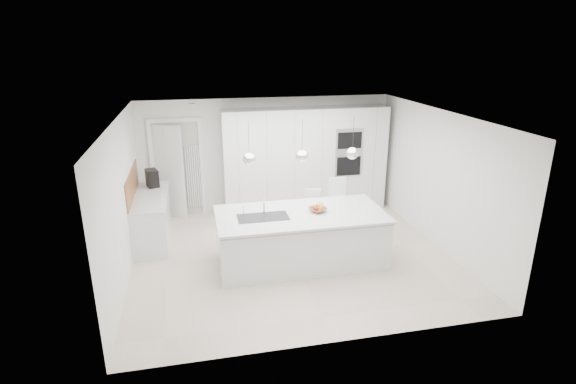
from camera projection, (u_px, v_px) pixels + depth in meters
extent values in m
plane|color=beige|center=(292.00, 255.00, 8.05)|extent=(5.50, 5.50, 0.00)
plane|color=white|center=(267.00, 155.00, 9.96)|extent=(5.50, 0.00, 5.50)
plane|color=white|center=(122.00, 201.00, 7.09)|extent=(0.00, 5.00, 5.00)
plane|color=white|center=(292.00, 116.00, 7.24)|extent=(5.50, 5.50, 0.00)
cube|color=silver|center=(305.00, 160.00, 9.88)|extent=(3.60, 0.60, 2.30)
cube|color=white|center=(166.00, 172.00, 9.52)|extent=(0.76, 0.38, 2.00)
cube|color=silver|center=(152.00, 219.00, 8.53)|extent=(0.60, 1.80, 0.86)
cube|color=silver|center=(150.00, 197.00, 8.38)|extent=(0.62, 1.82, 0.04)
cube|color=#975E31|center=(132.00, 184.00, 8.24)|extent=(0.02, 1.80, 0.50)
cube|color=silver|center=(301.00, 240.00, 7.65)|extent=(2.80, 1.20, 0.86)
cube|color=silver|center=(301.00, 214.00, 7.55)|extent=(2.84, 1.40, 0.04)
cylinder|color=white|center=(264.00, 204.00, 7.52)|extent=(0.02, 0.02, 0.30)
sphere|color=white|center=(249.00, 159.00, 7.01)|extent=(0.20, 0.20, 0.20)
sphere|color=white|center=(302.00, 156.00, 7.18)|extent=(0.20, 0.20, 0.20)
sphere|color=white|center=(352.00, 153.00, 7.35)|extent=(0.20, 0.20, 0.20)
imported|color=#975E31|center=(318.00, 210.00, 7.60)|extent=(0.38, 0.38, 0.07)
cube|color=black|center=(152.00, 178.00, 8.87)|extent=(0.29, 0.37, 0.34)
sphere|color=#AB1A13|center=(315.00, 207.00, 7.61)|extent=(0.08, 0.08, 0.08)
sphere|color=#AB1A13|center=(316.00, 209.00, 7.54)|extent=(0.08, 0.08, 0.08)
sphere|color=#AB1A13|center=(316.00, 209.00, 7.57)|extent=(0.07, 0.07, 0.07)
torus|color=yellow|center=(319.00, 205.00, 7.60)|extent=(0.22, 0.16, 0.20)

